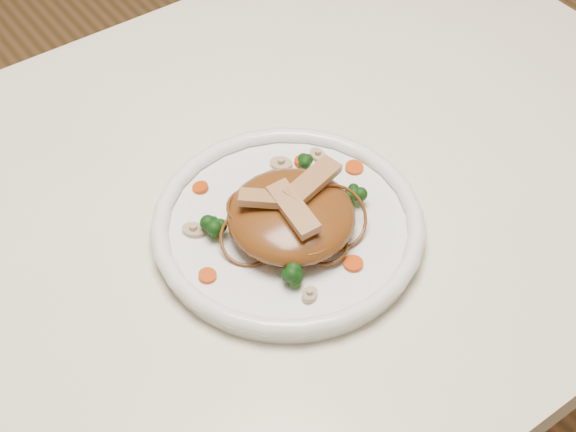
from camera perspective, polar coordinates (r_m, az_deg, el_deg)
table at (r=1.05m, az=-2.21°, el=-2.34°), size 1.20×0.80×0.75m
plate at (r=0.93m, az=-0.00°, el=-0.91°), size 0.37×0.37×0.02m
noodle_mound at (r=0.90m, az=0.22°, el=0.04°), size 0.18×0.18×0.05m
chicken_a at (r=0.89m, az=1.70°, el=2.42°), size 0.08×0.04×0.01m
chicken_b at (r=0.87m, az=-1.34°, el=1.19°), size 0.06×0.06×0.01m
chicken_c at (r=0.86m, az=0.37°, el=0.50°), size 0.03×0.08×0.01m
broccoli_0 at (r=0.97m, az=1.18°, el=3.89°), size 0.04×0.04×0.03m
broccoli_1 at (r=0.91m, az=-5.08°, el=-0.72°), size 0.03×0.03×0.03m
broccoli_2 at (r=0.85m, az=0.49°, el=-4.00°), size 0.04×0.04×0.03m
broccoli_3 at (r=0.93m, az=4.55°, el=1.41°), size 0.03×0.03×0.03m
carrot_0 at (r=0.99m, az=1.02°, el=3.76°), size 0.02×0.02×0.00m
carrot_1 at (r=0.88m, az=-5.56°, el=-4.11°), size 0.03×0.03×0.00m
carrot_2 at (r=0.98m, az=4.58°, el=3.33°), size 0.03×0.03×0.00m
carrot_3 at (r=0.96m, az=-6.05°, el=1.96°), size 0.02×0.02×0.00m
carrot_4 at (r=0.88m, az=4.50°, el=-3.29°), size 0.03×0.03×0.00m
mushroom_0 at (r=0.86m, az=1.49°, el=-5.43°), size 0.03×0.03×0.01m
mushroom_1 at (r=0.99m, az=2.06°, el=4.19°), size 0.02×0.02×0.01m
mushroom_2 at (r=0.92m, az=-6.50°, el=-0.97°), size 0.04×0.04×0.01m
mushroom_3 at (r=0.98m, az=-0.47°, el=3.61°), size 0.04×0.04×0.01m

